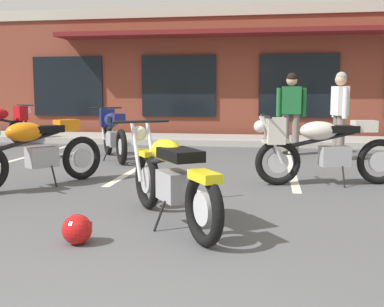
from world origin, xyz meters
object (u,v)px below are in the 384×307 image
motorcycle_silver_naked (321,147)px  helmet_on_pavement (77,229)px  person_near_building (291,109)px  person_in_shorts_foreground (340,110)px  motorcycle_green_cafe_racer (28,149)px  motorcycle_black_cruiser (113,132)px  motorcycle_foreground_classic (171,178)px

motorcycle_silver_naked → helmet_on_pavement: 3.85m
person_near_building → helmet_on_pavement: bearing=-107.9°
person_in_shorts_foreground → person_near_building: same height
motorcycle_silver_naked → motorcycle_green_cafe_racer: same height
motorcycle_black_cruiser → person_near_building: 3.62m
motorcycle_foreground_classic → helmet_on_pavement: bearing=-131.3°
person_near_building → helmet_on_pavement: size_ratio=6.44×
motorcycle_silver_naked → helmet_on_pavement: bearing=-127.0°
motorcycle_silver_naked → person_in_shorts_foreground: (0.61, 2.83, 0.42)m
motorcycle_black_cruiser → motorcycle_silver_naked: same height
motorcycle_black_cruiser → motorcycle_green_cafe_racer: (-0.21, -2.90, 0.00)m
motorcycle_green_cafe_racer → helmet_on_pavement: size_ratio=7.03×
motorcycle_black_cruiser → person_in_shorts_foreground: person_in_shorts_foreground is taller
motorcycle_foreground_classic → motorcycle_black_cruiser: (-2.07, 4.37, 0.07)m
motorcycle_black_cruiser → person_in_shorts_foreground: 4.41m
motorcycle_foreground_classic → motorcycle_green_cafe_racer: same height
motorcycle_green_cafe_racer → helmet_on_pavement: motorcycle_green_cafe_racer is taller
motorcycle_black_cruiser → motorcycle_green_cafe_racer: 2.91m
motorcycle_black_cruiser → helmet_on_pavement: 5.32m
motorcycle_black_cruiser → motorcycle_foreground_classic: bearing=-64.7°
helmet_on_pavement → motorcycle_green_cafe_racer: bearing=126.1°
motorcycle_green_cafe_racer → helmet_on_pavement: 2.77m
person_in_shorts_foreground → helmet_on_pavement: bearing=-116.4°
motorcycle_foreground_classic → person_in_shorts_foreground: 5.64m
person_near_building → helmet_on_pavement: 6.61m
person_in_shorts_foreground → motorcycle_green_cafe_racer: bearing=-141.0°
motorcycle_foreground_classic → person_in_shorts_foreground: size_ratio=1.10×
motorcycle_foreground_classic → motorcycle_silver_naked: 2.84m
motorcycle_foreground_classic → person_in_shorts_foreground: person_in_shorts_foreground is taller
motorcycle_silver_naked → helmet_on_pavement: (-2.31, -3.06, -0.40)m
motorcycle_foreground_classic → motorcycle_black_cruiser: same height
motorcycle_black_cruiser → motorcycle_silver_naked: 4.25m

